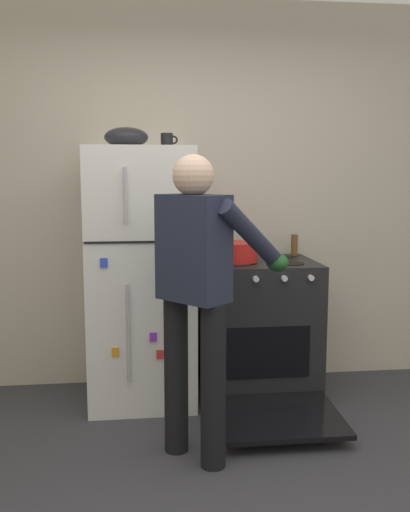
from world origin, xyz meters
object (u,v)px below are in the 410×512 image
at_px(coffee_mug, 167,141).
at_px(mixing_bowl, 126,137).
at_px(refrigerator, 141,276).
at_px(pepper_mill, 294,245).
at_px(person_cook, 199,279).
at_px(stove_range, 258,330).
at_px(red_pot, 237,252).

height_order(coffee_mug, mixing_bowl, mixing_bowl).
relative_size(refrigerator, pepper_mill, 11.16).
bearing_deg(mixing_bowl, person_cook, -65.92).
bearing_deg(person_cook, mixing_bowl, 114.08).
bearing_deg(person_cook, pepper_mill, 52.61).
height_order(coffee_mug, pepper_mill, coffee_mug).
relative_size(refrigerator, coffee_mug, 14.93).
height_order(refrigerator, stove_range, refrigerator).
xyz_separation_m(person_cook, pepper_mill, (0.79, 1.04, 0.04)).
relative_size(red_pot, coffee_mug, 3.36).
bearing_deg(person_cook, refrigerator, 109.38).
bearing_deg(coffee_mug, mixing_bowl, -169.22).
bearing_deg(mixing_bowl, pepper_mill, 9.71).
height_order(red_pot, pepper_mill, pepper_mill).
bearing_deg(coffee_mug, red_pot, -12.61).
bearing_deg(refrigerator, red_pot, -4.51).
height_order(red_pot, coffee_mug, coffee_mug).
height_order(stove_range, coffee_mug, coffee_mug).
distance_m(person_cook, pepper_mill, 1.31).
xyz_separation_m(stove_range, pepper_mill, (0.30, 0.22, 0.55)).
distance_m(stove_range, pepper_mill, 0.67).
bearing_deg(pepper_mill, refrigerator, -169.58).
relative_size(pepper_mill, mixing_bowl, 0.54).
bearing_deg(pepper_mill, mixing_bowl, -170.29).
height_order(pepper_mill, mixing_bowl, mixing_bowl).
bearing_deg(person_cook, coffee_mug, 97.21).
distance_m(coffee_mug, mixing_bowl, 0.27).
bearing_deg(pepper_mill, stove_range, -143.99).
bearing_deg(stove_range, coffee_mug, 173.60).
distance_m(refrigerator, person_cook, 0.90).
xyz_separation_m(refrigerator, red_pot, (0.63, -0.05, 0.16)).
bearing_deg(red_pot, pepper_mill, 28.52).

